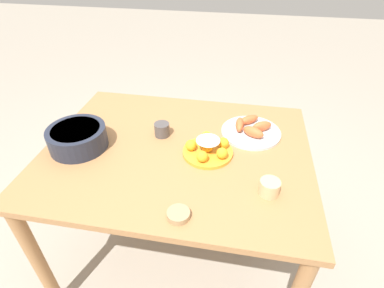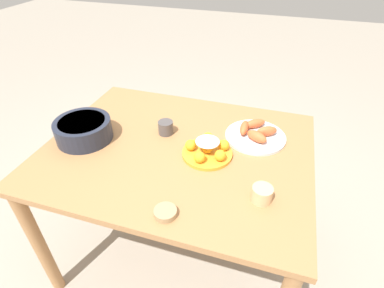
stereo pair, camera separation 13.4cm
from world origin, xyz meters
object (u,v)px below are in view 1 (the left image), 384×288
object	(u,v)px
dining_table	(177,166)
sauce_bowl	(178,214)
serving_bowl	(77,137)
seafood_platter	(251,129)
cup_near	(162,130)
cup_far	(269,187)
cake_plate	(208,149)

from	to	relation	value
dining_table	sauce_bowl	size ratio (longest dim) A/B	14.66
dining_table	sauce_bowl	bearing A→B (deg)	103.57
serving_bowl	sauce_bowl	world-z (taller)	serving_bowl
seafood_platter	sauce_bowl	bearing A→B (deg)	67.64
sauce_bowl	cup_near	world-z (taller)	cup_near
cup_far	cup_near	bearing A→B (deg)	-31.46
cup_far	cake_plate	bearing A→B (deg)	-37.56
dining_table	serving_bowl	bearing A→B (deg)	8.16
sauce_bowl	seafood_platter	size ratio (longest dim) A/B	0.29
serving_bowl	sauce_bowl	size ratio (longest dim) A/B	3.17
cake_plate	cup_near	xyz separation A→B (m)	(0.24, -0.11, 0.00)
dining_table	cup_far	bearing A→B (deg)	152.45
cake_plate	seafood_platter	size ratio (longest dim) A/B	0.78
cake_plate	seafood_platter	distance (m)	0.27
serving_bowl	cup_far	world-z (taller)	serving_bowl
seafood_platter	cup_far	bearing A→B (deg)	100.85
seafood_platter	serving_bowl	bearing A→B (deg)	18.08
sauce_bowl	seafood_platter	xyz separation A→B (m)	(-0.24, -0.58, 0.01)
serving_bowl	cup_far	bearing A→B (deg)	170.11
serving_bowl	seafood_platter	size ratio (longest dim) A/B	0.91
dining_table	sauce_bowl	world-z (taller)	sauce_bowl
sauce_bowl	seafood_platter	bearing A→B (deg)	-112.36
cake_plate	serving_bowl	distance (m)	0.60
cake_plate	cup_near	bearing A→B (deg)	-23.78
dining_table	seafood_platter	xyz separation A→B (m)	(-0.33, -0.19, 0.13)
cup_far	seafood_platter	bearing A→B (deg)	-79.15
cake_plate	dining_table	bearing A→B (deg)	-4.74
sauce_bowl	cake_plate	bearing A→B (deg)	-98.14
cake_plate	serving_bowl	xyz separation A→B (m)	(0.59, 0.05, 0.02)
cup_near	seafood_platter	bearing A→B (deg)	-167.21
cup_near	serving_bowl	bearing A→B (deg)	24.02
cake_plate	cup_near	distance (m)	0.26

